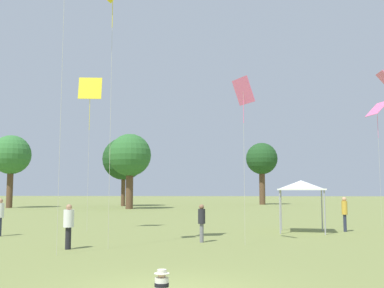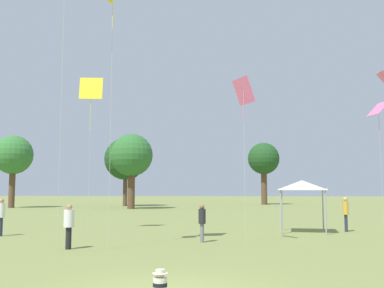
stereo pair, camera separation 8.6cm
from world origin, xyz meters
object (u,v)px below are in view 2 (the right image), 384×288
Objects in this scene: seated_toddler at (160,285)px; distant_tree_3 at (264,160)px; person_standing_2 at (1,214)px; kite_1 at (91,91)px; canopy_tent at (302,186)px; kite_5 at (379,110)px; person_standing_3 at (69,223)px; distant_tree_1 at (13,155)px; distant_tree_2 at (126,159)px; person_standing_1 at (346,210)px; kite_3 at (244,93)px; distant_tree_0 at (132,156)px; person_standing_4 at (202,219)px.

seated_toddler is 0.06× the size of distant_tree_3.
person_standing_2 is 7.88m from kite_1.
distant_tree_3 is at bearing 88.53° from canopy_tent.
kite_5 reaches higher than canopy_tent.
person_standing_3 is 9.86m from kite_1.
person_standing_2 is at bearing -63.78° from distant_tree_1.
seated_toddler is 0.06× the size of distant_tree_2.
person_standing_1 is at bearing 40.97° from kite_1.
kite_1 reaches higher than person_standing_2.
distant_tree_2 is at bearing -116.25° from kite_5.
distant_tree_0 reaches higher than kite_3.
person_standing_2 is 1.08× the size of person_standing_3.
person_standing_2 is 0.23× the size of kite_5.
seated_toddler is 0.35× the size of person_standing_4.
person_standing_4 is 0.17× the size of distant_tree_2.
person_standing_3 is 20.23m from kite_5.
distant_tree_3 reaches higher than person_standing_3.
person_standing_1 is 7.74m from kite_5.
distant_tree_3 is at bearing -65.44° from person_standing_3.
distant_tree_0 is (-4.04, 28.02, -1.45)m from kite_1.
kite_1 is at bearing -56.89° from distant_tree_1.
kite_1 is (3.38, 2.79, 6.54)m from person_standing_2.
kite_3 is 35.54m from distant_tree_0.
kite_5 reaches higher than seated_toddler.
person_standing_2 is 0.20× the size of distant_tree_0.
distant_tree_2 is at bearing -100.69° from person_standing_1.
distant_tree_0 reaches higher than person_standing_2.
kite_5 is at bearing -53.64° from distant_tree_2.
distant_tree_3 is (10.88, 51.90, 5.78)m from person_standing_3.
kite_3 is 0.73× the size of distant_tree_3.
distant_tree_1 is at bearing 160.01° from kite_1.
distant_tree_1 is 14.40m from distant_tree_2.
kite_1 is at bearing 103.53° from seated_toddler.
kite_1 reaches higher than person_standing_4.
canopy_tent is at bearing -63.48° from distant_tree_2.
person_standing_1 is 1.15× the size of person_standing_4.
kite_1 is 0.90× the size of distant_tree_2.
kite_1 is 0.93× the size of distant_tree_1.
seated_toddler is at bearing 179.93° from kite_3.
distant_tree_2 is (-13.32, 41.41, 5.46)m from person_standing_4.
person_standing_1 reaches higher than person_standing_3.
distant_tree_3 reaches higher than person_standing_4.
distant_tree_3 reaches higher than distant_tree_0.
kite_5 is at bearing -27.46° from kite_3.
canopy_tent reaches higher than person_standing_2.
person_standing_3 is 42.79m from distant_tree_1.
person_standing_2 is at bearing -167.89° from canopy_tent.
person_standing_3 is (4.97, -4.33, -0.09)m from person_standing_2.
person_standing_2 is at bearing -84.91° from distant_tree_2.
canopy_tent is 31.85m from distant_tree_0.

